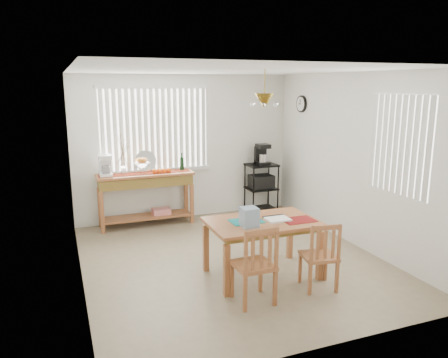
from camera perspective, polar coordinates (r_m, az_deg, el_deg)
name	(u,v)px	position (r m, az deg, el deg)	size (l,w,h in m)	color
ground	(231,260)	(6.26, 0.97, -10.56)	(4.00, 4.50, 0.01)	gray
room_shell	(232,140)	(5.83, 1.00, 5.05)	(4.20, 4.70, 2.70)	white
sideboard	(146,186)	(7.67, -10.10, -0.95)	(1.65, 0.46, 0.93)	#A86438
sideboard_items	(130,166)	(7.56, -12.17, 1.68)	(1.56, 0.39, 0.71)	maroon
wire_cart	(261,183)	(8.37, 4.89, -0.59)	(0.56, 0.44, 0.95)	black
cart_items	(262,155)	(8.28, 4.93, 3.18)	(0.22, 0.27, 0.39)	black
dining_table	(262,227)	(5.59, 4.98, -6.28)	(1.38, 0.89, 0.73)	#A86438
table_items	(257,218)	(5.38, 4.27, -5.08)	(1.05, 0.50, 0.24)	#167C7E
chair_left	(255,265)	(4.96, 4.06, -11.18)	(0.43, 0.43, 0.92)	#A86438
chair_right	(320,256)	(5.40, 12.43, -9.83)	(0.46, 0.46, 0.85)	#A86438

